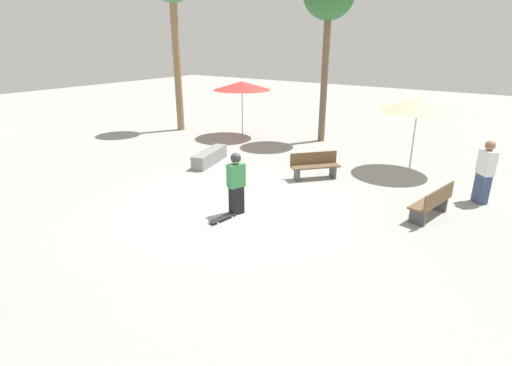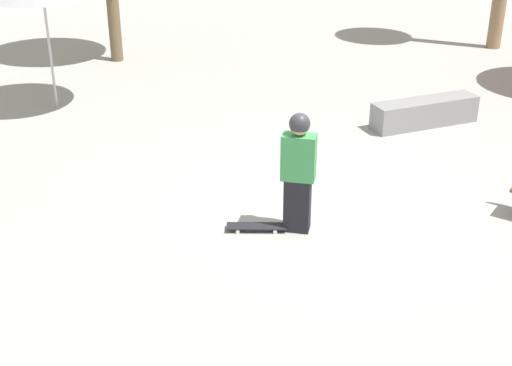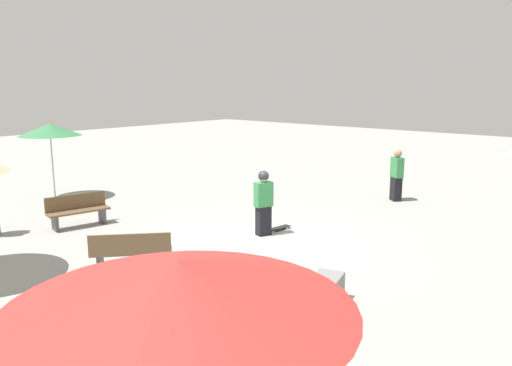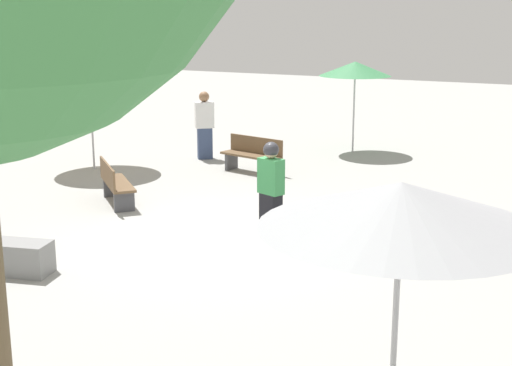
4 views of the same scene
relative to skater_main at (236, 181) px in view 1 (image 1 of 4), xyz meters
The scene contains 9 objects.
ground_plane 1.23m from the skater_main, 37.54° to the left, with size 60.00×60.00×0.00m, color #9E9E99.
skater_main is the anchor object (origin of this frame).
skateboard 0.99m from the skater_main, behind, with size 0.82×0.31×0.07m.
concrete_ledge 4.68m from the skater_main, 49.82° to the left, with size 2.08×0.98×0.49m.
bench_near 3.73m from the skater_main, ahead, with size 1.49×1.39×0.85m.
bench_far 5.01m from the skater_main, 58.43° to the right, with size 1.66×0.76×0.85m.
shade_umbrella_tan 6.96m from the skater_main, 23.82° to the right, with size 2.48×2.48×2.54m.
shade_umbrella_red 8.88m from the skater_main, 35.73° to the left, with size 2.60×2.60×2.53m.
bystander_far 6.82m from the skater_main, 48.79° to the right, with size 0.54×0.51×1.77m.
Camera 1 is at (-8.26, -6.44, 4.33)m, focal length 28.00 mm.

